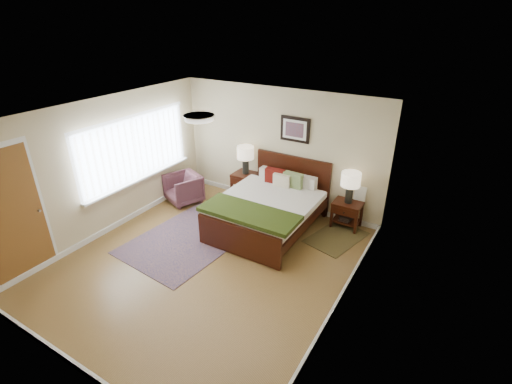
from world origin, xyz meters
TOP-DOWN VIEW (x-y plane):
  - floor at (0.00, 0.00)m, footprint 5.00×5.00m
  - back_wall at (0.00, 2.50)m, footprint 4.50×0.04m
  - front_wall at (0.00, -2.50)m, footprint 4.50×0.04m
  - left_wall at (-2.25, 0.00)m, footprint 0.04×5.00m
  - right_wall at (2.25, 0.00)m, footprint 0.04×5.00m
  - ceiling at (0.00, 0.00)m, footprint 4.50×5.00m
  - window at (-2.20, 0.70)m, footprint 0.11×2.72m
  - door at (-2.23, -1.75)m, footprint 0.06×1.00m
  - ceil_fixture at (0.00, 0.00)m, footprint 0.44×0.44m
  - bed at (0.35, 1.45)m, footprint 1.76×2.14m
  - wall_art at (0.35, 2.47)m, footprint 0.62×0.05m
  - nightstand_left at (-0.68, 2.25)m, footprint 0.53×0.47m
  - nightstand_right at (1.62, 2.26)m, footprint 0.54×0.40m
  - lamp_left at (-0.68, 2.27)m, footprint 0.36×0.36m
  - lamp_right at (1.62, 2.27)m, footprint 0.36×0.36m
  - armchair at (-1.80, 1.48)m, footprint 0.90×0.91m
  - rug_persian at (-0.73, 0.37)m, footprint 1.85×2.47m
  - rug_navy at (1.61, 1.80)m, footprint 1.02×1.29m

SIDE VIEW (x-z plane):
  - floor at x=0.00m, z-range 0.00..0.00m
  - rug_persian at x=-0.73m, z-range 0.00..0.01m
  - rug_navy at x=1.61m, z-range 0.00..0.01m
  - armchair at x=-1.80m, z-range 0.00..0.64m
  - nightstand_right at x=1.62m, z-range 0.07..0.60m
  - nightstand_left at x=-0.68m, z-range 0.19..0.82m
  - bed at x=0.35m, z-range -0.04..1.11m
  - lamp_right at x=1.62m, z-range 0.66..1.27m
  - lamp_left at x=-0.68m, z-range 0.76..1.37m
  - door at x=-2.23m, z-range -0.02..2.16m
  - back_wall at x=0.00m, z-range 0.00..2.50m
  - front_wall at x=0.00m, z-range 0.00..2.50m
  - left_wall at x=-2.25m, z-range 0.00..2.50m
  - right_wall at x=2.25m, z-range 0.00..2.50m
  - window at x=-2.20m, z-range 0.72..2.04m
  - wall_art at x=0.35m, z-range 1.47..1.97m
  - ceil_fixture at x=0.00m, z-range 2.43..2.50m
  - ceiling at x=0.00m, z-range 2.49..2.51m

